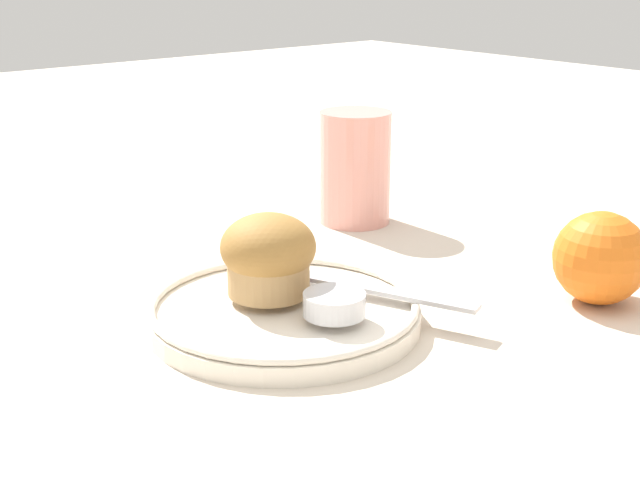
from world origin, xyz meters
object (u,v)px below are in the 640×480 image
(orange_fruit, at_px, (600,258))
(juice_glass, at_px, (355,168))
(butter_knife, at_px, (358,286))
(muffin, at_px, (265,254))

(orange_fruit, distance_m, juice_glass, 0.29)
(orange_fruit, relative_size, juice_glass, 0.65)
(butter_knife, relative_size, orange_fruit, 2.50)
(muffin, bearing_deg, butter_knife, 56.44)
(muffin, relative_size, orange_fruit, 0.97)
(butter_knife, bearing_deg, juice_glass, 117.26)
(juice_glass, bearing_deg, orange_fruit, 0.35)
(juice_glass, bearing_deg, butter_knife, -41.26)
(muffin, relative_size, butter_knife, 0.39)
(juice_glass, bearing_deg, muffin, -56.93)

